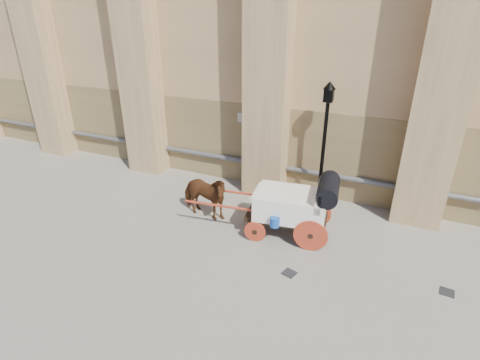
% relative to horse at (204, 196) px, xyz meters
% --- Properties ---
extents(ground, '(90.00, 90.00, 0.00)m').
position_rel_horse_xyz_m(ground, '(2.08, -1.10, -0.76)').
color(ground, gray).
rests_on(ground, ground).
extents(horse, '(1.88, 1.03, 1.51)m').
position_rel_horse_xyz_m(horse, '(0.00, 0.00, 0.00)').
color(horse, '#603312').
rests_on(horse, ground).
extents(carriage, '(4.44, 1.71, 1.89)m').
position_rel_horse_xyz_m(carriage, '(2.87, 0.18, 0.27)').
color(carriage, black).
rests_on(carriage, ground).
extents(street_lamp, '(0.38, 0.38, 4.11)m').
position_rel_horse_xyz_m(street_lamp, '(3.10, 2.27, 1.44)').
color(street_lamp, black).
rests_on(street_lamp, ground).
extents(drain_grate_near, '(0.40, 0.40, 0.01)m').
position_rel_horse_xyz_m(drain_grate_near, '(3.27, -1.57, -0.75)').
color(drain_grate_near, black).
rests_on(drain_grate_near, ground).
extents(drain_grate_far, '(0.35, 0.35, 0.01)m').
position_rel_horse_xyz_m(drain_grate_far, '(6.88, -0.72, -0.75)').
color(drain_grate_far, black).
rests_on(drain_grate_far, ground).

